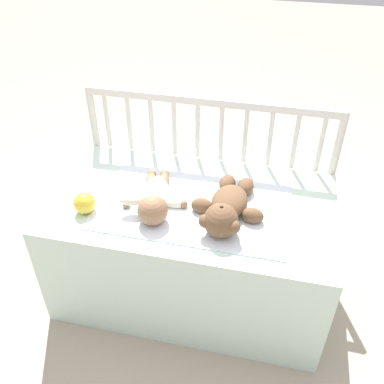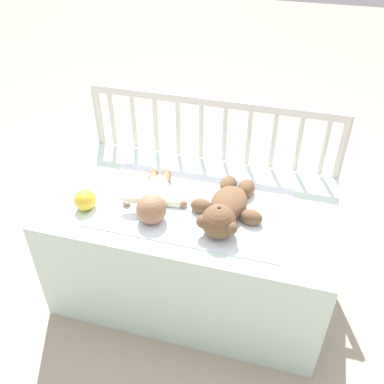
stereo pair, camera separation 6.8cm
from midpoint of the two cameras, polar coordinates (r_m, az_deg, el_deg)
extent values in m
plane|color=tan|center=(2.27, 0.91, -12.40)|extent=(12.00, 12.00, 0.00)
cube|color=silver|center=(2.06, 0.98, -7.41)|extent=(1.25, 0.70, 0.56)
cylinder|color=beige|center=(2.41, -10.75, 4.28)|extent=(0.04, 0.04, 0.88)
cylinder|color=beige|center=(2.22, 18.84, -0.44)|extent=(0.04, 0.04, 0.88)
cube|color=beige|center=(2.02, 3.91, 11.89)|extent=(1.21, 0.03, 0.04)
cylinder|color=beige|center=(2.25, -9.72, 9.58)|extent=(0.02, 0.02, 0.29)
cylinder|color=beige|center=(2.20, -6.89, 9.26)|extent=(0.02, 0.02, 0.29)
cylinder|color=beige|center=(2.17, -3.96, 8.92)|extent=(0.02, 0.02, 0.29)
cylinder|color=beige|center=(2.13, -0.94, 8.53)|extent=(0.02, 0.02, 0.29)
cylinder|color=beige|center=(2.11, 2.15, 8.11)|extent=(0.02, 0.02, 0.29)
cylinder|color=beige|center=(2.09, 5.31, 7.66)|extent=(0.02, 0.02, 0.29)
cylinder|color=beige|center=(2.07, 8.51, 7.18)|extent=(0.02, 0.02, 0.29)
cylinder|color=beige|center=(2.07, 11.73, 6.67)|extent=(0.02, 0.02, 0.29)
cylinder|color=beige|center=(2.07, 14.96, 6.14)|extent=(0.02, 0.02, 0.29)
cylinder|color=beige|center=(2.07, 18.18, 5.59)|extent=(0.02, 0.02, 0.29)
cube|color=white|center=(1.86, 1.29, -1.67)|extent=(0.83, 0.52, 0.01)
ellipsoid|color=brown|center=(1.81, 6.04, -1.41)|extent=(0.17, 0.22, 0.09)
sphere|color=brown|center=(1.68, 4.71, -3.95)|extent=(0.14, 0.14, 0.14)
sphere|color=tan|center=(1.65, 4.78, -2.96)|extent=(0.06, 0.06, 0.06)
sphere|color=black|center=(1.64, 4.82, -2.31)|extent=(0.02, 0.02, 0.02)
sphere|color=brown|center=(1.65, 6.35, -4.81)|extent=(0.06, 0.06, 0.06)
sphere|color=brown|center=(1.67, 2.64, -3.96)|extent=(0.06, 0.06, 0.06)
ellipsoid|color=brown|center=(1.77, 9.00, -3.38)|extent=(0.10, 0.07, 0.07)
ellipsoid|color=brown|center=(1.80, 2.32, -1.90)|extent=(0.10, 0.07, 0.07)
ellipsoid|color=brown|center=(1.92, 8.26, 0.47)|extent=(0.08, 0.11, 0.07)
ellipsoid|color=brown|center=(1.93, 5.87, 0.97)|extent=(0.08, 0.11, 0.07)
ellipsoid|color=#EAEACC|center=(1.88, -3.78, 0.05)|extent=(0.16, 0.23, 0.08)
sphere|color=#936B4C|center=(1.75, -4.34, -2.31)|extent=(0.13, 0.13, 0.13)
ellipsoid|color=#EAEACC|center=(1.84, -1.12, -1.46)|extent=(0.11, 0.06, 0.04)
ellipsoid|color=#EAEACC|center=(1.80, -7.02, -0.91)|extent=(0.11, 0.06, 0.04)
sphere|color=#936B4C|center=(1.83, -0.16, -1.60)|extent=(0.04, 0.04, 0.04)
sphere|color=#936B4C|center=(1.86, -7.69, -1.33)|extent=(0.04, 0.04, 0.04)
ellipsoid|color=#936B4C|center=(1.97, -2.57, 1.66)|extent=(0.07, 0.11, 0.05)
ellipsoid|color=#936B4C|center=(1.98, -4.29, 1.71)|extent=(0.07, 0.11, 0.05)
sphere|color=#936B4C|center=(2.02, -2.44, 2.46)|extent=(0.04, 0.04, 0.04)
sphere|color=#936B4C|center=(2.02, -4.13, 2.51)|extent=(0.04, 0.04, 0.04)
sphere|color=yellow|center=(1.86, -13.09, -1.06)|extent=(0.09, 0.09, 0.09)
camera|label=1|loc=(0.03, -88.94, 0.81)|focal=40.00mm
camera|label=2|loc=(0.03, 91.06, -0.81)|focal=40.00mm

